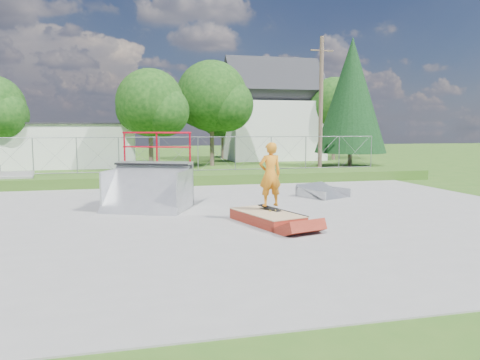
# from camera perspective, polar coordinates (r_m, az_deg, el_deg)

# --- Properties ---
(ground) EXTENTS (120.00, 120.00, 0.00)m
(ground) POSITION_cam_1_polar(r_m,az_deg,el_deg) (14.43, 1.29, -4.59)
(ground) COLOR #2F5C1A
(ground) RESTS_ON ground
(concrete_pad) EXTENTS (20.00, 16.00, 0.04)m
(concrete_pad) POSITION_cam_1_polar(r_m,az_deg,el_deg) (14.42, 1.29, -4.51)
(concrete_pad) COLOR gray
(concrete_pad) RESTS_ON ground
(grass_berm) EXTENTS (24.00, 3.00, 0.50)m
(grass_berm) POSITION_cam_1_polar(r_m,az_deg,el_deg) (23.60, -4.75, 0.27)
(grass_berm) COLOR #2F5C1A
(grass_berm) RESTS_ON ground
(grind_box) EXTENTS (1.77, 2.59, 0.35)m
(grind_box) POSITION_cam_1_polar(r_m,az_deg,el_deg) (13.42, 3.30, -4.65)
(grind_box) COLOR maroon
(grind_box) RESTS_ON concrete_pad
(quarter_pipe) EXTENTS (3.25, 3.04, 2.60)m
(quarter_pipe) POSITION_cam_1_polar(r_m,az_deg,el_deg) (15.76, -11.31, 0.99)
(quarter_pipe) COLOR #A9ACB1
(quarter_pipe) RESTS_ON concrete_pad
(flat_bank_ramp) EXTENTS (2.07, 2.12, 0.47)m
(flat_bank_ramp) POSITION_cam_1_polar(r_m,az_deg,el_deg) (18.79, 10.13, -1.41)
(flat_bank_ramp) COLOR #A9ACB1
(flat_bank_ramp) RESTS_ON concrete_pad
(skateboard) EXTENTS (0.57, 0.80, 0.13)m
(skateboard) POSITION_cam_1_polar(r_m,az_deg,el_deg) (13.74, 3.66, -3.47)
(skateboard) COLOR black
(skateboard) RESTS_ON grind_box
(skater) EXTENTS (0.71, 0.49, 1.86)m
(skater) POSITION_cam_1_polar(r_m,az_deg,el_deg) (13.61, 3.69, 0.39)
(skater) COLOR orange
(skater) RESTS_ON grind_box
(concrete_stairs) EXTENTS (1.50, 1.60, 0.80)m
(concrete_stairs) POSITION_cam_1_polar(r_m,az_deg,el_deg) (23.00, -25.81, -0.13)
(concrete_stairs) COLOR gray
(concrete_stairs) RESTS_ON ground
(chain_link_fence) EXTENTS (20.00, 0.06, 1.80)m
(chain_link_fence) POSITION_cam_1_polar(r_m,az_deg,el_deg) (24.49, -5.14, 3.18)
(chain_link_fence) COLOR gray
(chain_link_fence) RESTS_ON grass_berm
(utility_building_flat) EXTENTS (10.00, 6.00, 3.00)m
(utility_building_flat) POSITION_cam_1_polar(r_m,az_deg,el_deg) (35.95, -20.77, 3.95)
(utility_building_flat) COLOR silver
(utility_building_flat) RESTS_ON ground
(gable_house) EXTENTS (8.40, 6.08, 8.94)m
(gable_house) POSITION_cam_1_polar(r_m,az_deg,el_deg) (41.67, 3.93, 7.82)
(gable_house) COLOR silver
(gable_house) RESTS_ON ground
(utility_pole) EXTENTS (0.24, 0.24, 8.00)m
(utility_pole) POSITION_cam_1_polar(r_m,az_deg,el_deg) (28.04, 9.83, 8.82)
(utility_pole) COLOR brown
(utility_pole) RESTS_ON ground
(tree_left_near) EXTENTS (4.76, 4.48, 6.65)m
(tree_left_near) POSITION_cam_1_polar(r_m,az_deg,el_deg) (31.60, -10.43, 8.95)
(tree_left_near) COLOR brown
(tree_left_near) RESTS_ON ground
(tree_center) EXTENTS (5.44, 5.12, 7.60)m
(tree_center) POSITION_cam_1_polar(r_m,az_deg,el_deg) (34.17, -2.93, 9.86)
(tree_center) COLOR brown
(tree_center) RESTS_ON ground
(tree_right_far) EXTENTS (5.10, 4.80, 7.12)m
(tree_right_far) POSITION_cam_1_polar(r_m,az_deg,el_deg) (41.62, 11.87, 8.68)
(tree_right_far) COLOR brown
(tree_right_far) RESTS_ON ground
(tree_back_mid) EXTENTS (4.08, 3.84, 5.70)m
(tree_back_mid) POSITION_cam_1_polar(r_m,az_deg,el_deg) (42.49, -1.76, 7.53)
(tree_back_mid) COLOR brown
(tree_back_mid) RESTS_ON ground
(conifer_tree) EXTENTS (5.04, 5.04, 9.10)m
(conifer_tree) POSITION_cam_1_polar(r_m,az_deg,el_deg) (34.54, 13.43, 10.00)
(conifer_tree) COLOR brown
(conifer_tree) RESTS_ON ground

